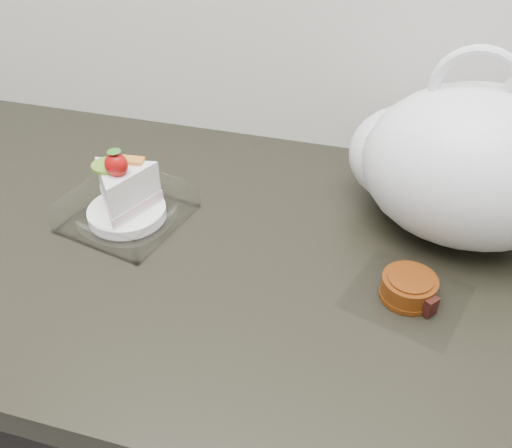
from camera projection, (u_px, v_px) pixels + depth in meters
counter at (231, 427)px, 1.07m from camera, size 2.04×0.64×0.90m
cake_tray at (125, 201)px, 0.82m from camera, size 0.18×0.18×0.12m
mooncake_wrap at (409, 290)px, 0.70m from camera, size 0.17×0.16×0.03m
plastic_bag at (460, 163)px, 0.76m from camera, size 0.36×0.31×0.27m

